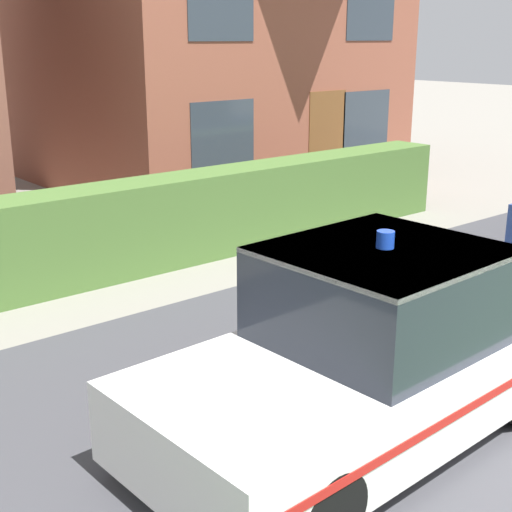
# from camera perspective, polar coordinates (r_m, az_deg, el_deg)

# --- Properties ---
(road_strip) EXTENTS (28.00, 5.12, 0.01)m
(road_strip) POSITION_cam_1_polar(r_m,az_deg,el_deg) (7.46, 9.58, -7.82)
(road_strip) COLOR #424247
(road_strip) RESTS_ON ground
(garden_hedge) EXTENTS (13.71, 0.76, 1.24)m
(garden_hedge) POSITION_cam_1_polar(r_m,az_deg,el_deg) (9.55, -14.15, 1.41)
(garden_hedge) COLOR #4C7233
(garden_hedge) RESTS_ON ground
(police_car) EXTENTS (3.86, 1.87, 1.67)m
(police_car) POSITION_cam_1_polar(r_m,az_deg,el_deg) (5.79, 8.72, -7.71)
(police_car) COLOR black
(police_car) RESTS_ON road_strip
(house_right) EXTENTS (7.24, 7.03, 6.97)m
(house_right) POSITION_cam_1_polar(r_m,az_deg,el_deg) (16.65, -4.63, 18.54)
(house_right) COLOR #93513D
(house_right) RESTS_ON ground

